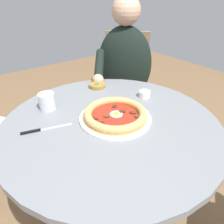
{
  "coord_description": "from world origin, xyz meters",
  "views": [
    {
      "loc": [
        0.46,
        0.62,
        1.24
      ],
      "look_at": [
        -0.01,
        -0.01,
        0.75
      ],
      "focal_mm": 33.24,
      "sensor_mm": 36.0,
      "label": 1
    }
  ],
  "objects_px": {
    "dining_table": "(111,145)",
    "water_glass": "(47,102)",
    "pizza_on_plate": "(116,115)",
    "cafe_chair_diner": "(125,80)",
    "steak_knife": "(39,130)",
    "diner_person": "(123,89)",
    "olive_pan": "(97,85)",
    "ramekin_capers": "(145,94)"
  },
  "relations": [
    {
      "from": "dining_table",
      "to": "water_glass",
      "type": "xyz_separation_m",
      "value": [
        0.18,
        -0.27,
        0.18
      ]
    },
    {
      "from": "pizza_on_plate",
      "to": "cafe_chair_diner",
      "type": "height_order",
      "value": "cafe_chair_diner"
    },
    {
      "from": "steak_knife",
      "to": "diner_person",
      "type": "distance_m",
      "value": 0.9
    },
    {
      "from": "dining_table",
      "to": "olive_pan",
      "type": "height_order",
      "value": "olive_pan"
    },
    {
      "from": "ramekin_capers",
      "to": "water_glass",
      "type": "bearing_deg",
      "value": -21.99
    },
    {
      "from": "olive_pan",
      "to": "cafe_chair_diner",
      "type": "bearing_deg",
      "value": -148.74
    },
    {
      "from": "water_glass",
      "to": "ramekin_capers",
      "type": "relative_size",
      "value": 1.34
    },
    {
      "from": "dining_table",
      "to": "pizza_on_plate",
      "type": "distance_m",
      "value": 0.16
    },
    {
      "from": "pizza_on_plate",
      "to": "steak_knife",
      "type": "distance_m",
      "value": 0.33
    },
    {
      "from": "dining_table",
      "to": "cafe_chair_diner",
      "type": "xyz_separation_m",
      "value": [
        -0.61,
        -0.62,
        -0.02
      ]
    },
    {
      "from": "water_glass",
      "to": "diner_person",
      "type": "height_order",
      "value": "diner_person"
    },
    {
      "from": "dining_table",
      "to": "steak_knife",
      "type": "distance_m",
      "value": 0.34
    },
    {
      "from": "pizza_on_plate",
      "to": "olive_pan",
      "type": "relative_size",
      "value": 2.69
    },
    {
      "from": "olive_pan",
      "to": "diner_person",
      "type": "relative_size",
      "value": 0.1
    },
    {
      "from": "dining_table",
      "to": "olive_pan",
      "type": "distance_m",
      "value": 0.4
    },
    {
      "from": "steak_knife",
      "to": "diner_person",
      "type": "xyz_separation_m",
      "value": [
        -0.79,
        -0.4,
        -0.18
      ]
    },
    {
      "from": "water_glass",
      "to": "olive_pan",
      "type": "xyz_separation_m",
      "value": [
        -0.33,
        -0.07,
        -0.02
      ]
    },
    {
      "from": "ramekin_capers",
      "to": "diner_person",
      "type": "bearing_deg",
      "value": -116.52
    },
    {
      "from": "steak_knife",
      "to": "olive_pan",
      "type": "relative_size",
      "value": 1.7
    },
    {
      "from": "water_glass",
      "to": "diner_person",
      "type": "bearing_deg",
      "value": -160.43
    },
    {
      "from": "ramekin_capers",
      "to": "cafe_chair_diner",
      "type": "bearing_deg",
      "value": -120.8
    },
    {
      "from": "water_glass",
      "to": "ramekin_capers",
      "type": "bearing_deg",
      "value": 158.01
    },
    {
      "from": "ramekin_capers",
      "to": "olive_pan",
      "type": "relative_size",
      "value": 0.51
    },
    {
      "from": "steak_knife",
      "to": "cafe_chair_diner",
      "type": "xyz_separation_m",
      "value": [
        -0.89,
        -0.5,
        -0.16
      ]
    },
    {
      "from": "steak_knife",
      "to": "cafe_chair_diner",
      "type": "relative_size",
      "value": 0.22
    },
    {
      "from": "dining_table",
      "to": "steak_knife",
      "type": "bearing_deg",
      "value": -22.41
    },
    {
      "from": "water_glass",
      "to": "steak_knife",
      "type": "xyz_separation_m",
      "value": [
        0.1,
        0.15,
        -0.03
      ]
    },
    {
      "from": "dining_table",
      "to": "steak_knife",
      "type": "xyz_separation_m",
      "value": [
        0.29,
        -0.12,
        0.14
      ]
    },
    {
      "from": "water_glass",
      "to": "steak_knife",
      "type": "relative_size",
      "value": 0.4
    },
    {
      "from": "water_glass",
      "to": "olive_pan",
      "type": "relative_size",
      "value": 0.68
    },
    {
      "from": "water_glass",
      "to": "olive_pan",
      "type": "height_order",
      "value": "water_glass"
    },
    {
      "from": "ramekin_capers",
      "to": "steak_knife",
      "type": "bearing_deg",
      "value": -3.92
    },
    {
      "from": "pizza_on_plate",
      "to": "water_glass",
      "type": "distance_m",
      "value": 0.34
    },
    {
      "from": "diner_person",
      "to": "water_glass",
      "type": "bearing_deg",
      "value": 19.57
    },
    {
      "from": "pizza_on_plate",
      "to": "steak_knife",
      "type": "height_order",
      "value": "pizza_on_plate"
    },
    {
      "from": "pizza_on_plate",
      "to": "olive_pan",
      "type": "distance_m",
      "value": 0.36
    },
    {
      "from": "water_glass",
      "to": "cafe_chair_diner",
      "type": "height_order",
      "value": "cafe_chair_diner"
    },
    {
      "from": "dining_table",
      "to": "pizza_on_plate",
      "type": "height_order",
      "value": "pizza_on_plate"
    },
    {
      "from": "pizza_on_plate",
      "to": "steak_knife",
      "type": "bearing_deg",
      "value": -21.14
    },
    {
      "from": "dining_table",
      "to": "cafe_chair_diner",
      "type": "height_order",
      "value": "cafe_chair_diner"
    },
    {
      "from": "pizza_on_plate",
      "to": "water_glass",
      "type": "xyz_separation_m",
      "value": [
        0.21,
        -0.27,
        0.01
      ]
    },
    {
      "from": "diner_person",
      "to": "olive_pan",
      "type": "bearing_deg",
      "value": 26.34
    }
  ]
}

